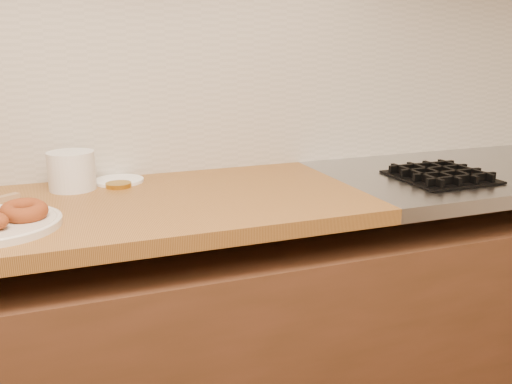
# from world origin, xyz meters

# --- Properties ---
(wall_back) EXTENTS (4.00, 0.02, 2.70)m
(wall_back) POSITION_xyz_m (0.00, 2.00, 1.35)
(wall_back) COLOR tan
(wall_back) RESTS_ON ground
(base_cabinet) EXTENTS (3.60, 0.60, 0.77)m
(base_cabinet) POSITION_xyz_m (0.00, 1.69, 0.39)
(base_cabinet) COLOR #57311F
(base_cabinet) RESTS_ON floor
(stovetop) EXTENTS (1.30, 0.62, 0.04)m
(stovetop) POSITION_xyz_m (1.15, 1.69, 0.88)
(stovetop) COLOR #9EA0A5
(stovetop) RESTS_ON base_cabinet
(backsplash) EXTENTS (3.60, 0.02, 0.60)m
(backsplash) POSITION_xyz_m (0.00, 1.99, 1.20)
(backsplash) COLOR #B7B2A4
(backsplash) RESTS_ON wall_back
(ring_donut) EXTENTS (0.14, 0.14, 0.05)m
(ring_donut) POSITION_xyz_m (-0.36, 1.58, 0.93)
(ring_donut) COLOR brown
(ring_donut) RESTS_ON donut_plate
(plastic_tub) EXTENTS (0.17, 0.17, 0.11)m
(plastic_tub) POSITION_xyz_m (-0.24, 1.87, 0.95)
(plastic_tub) COLOR silver
(plastic_tub) RESTS_ON butcher_block
(tub_lid) EXTENTS (0.17, 0.17, 0.01)m
(tub_lid) POSITION_xyz_m (-0.11, 1.91, 0.90)
(tub_lid) COLOR white
(tub_lid) RESTS_ON butcher_block
(brass_jar_lid) EXTENTS (0.07, 0.07, 0.01)m
(brass_jar_lid) POSITION_xyz_m (-0.12, 1.85, 0.91)
(brass_jar_lid) COLOR #B78927
(brass_jar_lid) RESTS_ON butcher_block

